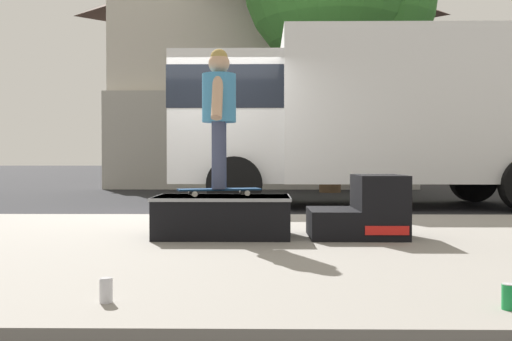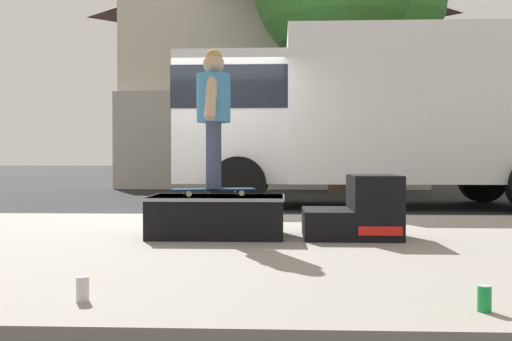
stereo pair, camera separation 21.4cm
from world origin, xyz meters
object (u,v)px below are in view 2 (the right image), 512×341
object	(u,v)px
kicker_ramp	(359,212)
skater_kid	(214,107)
skate_box	(217,215)
soda_can_b	(83,289)
box_truck	(372,112)
skateboard	(214,190)
soda_can	(484,299)

from	to	relation	value
kicker_ramp	skater_kid	distance (m)	1.69
skate_box	soda_can_b	distance (m)	2.46
soda_can_b	box_truck	world-z (taller)	box_truck
skateboard	box_truck	size ratio (longest dim) A/B	0.12
kicker_ramp	soda_can	distance (m)	2.54
skateboard	soda_can	distance (m)	3.05
kicker_ramp	box_truck	xyz separation A→B (m)	(0.91, 4.85, 1.34)
box_truck	skater_kid	bearing A→B (deg)	-115.36
skate_box	soda_can	bearing A→B (deg)	-58.10
skate_box	skateboard	size ratio (longest dim) A/B	1.57
skateboard	skater_kid	world-z (taller)	skater_kid
skater_kid	soda_can_b	world-z (taller)	skater_kid
soda_can_b	skater_kid	bearing A→B (deg)	81.19
kicker_ramp	skateboard	xyz separation A→B (m)	(-1.37, 0.04, 0.20)
skate_box	soda_can	xyz separation A→B (m)	(1.57, -2.53, -0.14)
skater_kid	box_truck	bearing A→B (deg)	64.64
skater_kid	box_truck	xyz separation A→B (m)	(2.28, 4.81, 0.35)
soda_can_b	kicker_ramp	bearing A→B (deg)	54.12
skateboard	soda_can	world-z (taller)	skateboard
kicker_ramp	skater_kid	bearing A→B (deg)	178.43
skateboard	soda_can_b	distance (m)	2.51
skateboard	soda_can	xyz separation A→B (m)	(1.61, -2.56, -0.38)
skate_box	skater_kid	xyz separation A→B (m)	(-0.04, 0.04, 1.02)
soda_can_b	skateboard	bearing A→B (deg)	81.19
kicker_ramp	skateboard	distance (m)	1.38
soda_can	soda_can_b	xyz separation A→B (m)	(-1.99, 0.11, 0.00)
skateboard	soda_can	bearing A→B (deg)	-57.89
soda_can	skater_kid	bearing A→B (deg)	122.11
kicker_ramp	soda_can_b	xyz separation A→B (m)	(-1.75, -2.42, -0.18)
skate_box	box_truck	xyz separation A→B (m)	(2.25, 4.85, 1.38)
skater_kid	soda_can_b	size ratio (longest dim) A/B	10.47
skateboard	skater_kid	distance (m)	0.79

